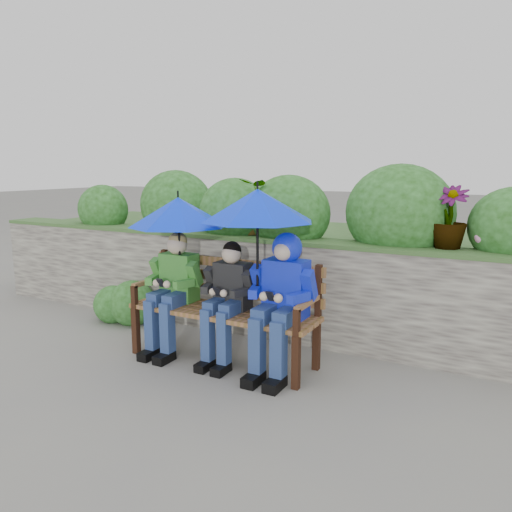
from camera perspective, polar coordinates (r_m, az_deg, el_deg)
The scene contains 8 objects.
ground at distance 4.65m, azimuth -0.59°, elevation -11.80°, with size 60.00×60.00×0.00m, color gray.
garden_backdrop at distance 5.87m, azimuth 7.03°, elevation -1.03°, with size 8.00×2.87×1.81m.
park_bench at distance 4.54m, azimuth -3.37°, elevation -5.34°, with size 1.76×0.51×0.93m.
boy_left at distance 4.74m, azimuth -9.46°, elevation -3.39°, with size 0.50×0.58×1.14m.
boy_middle at distance 4.42m, azimuth -3.29°, elevation -4.52°, with size 0.47×0.54×1.09m.
boy_right at distance 4.16m, azimuth 2.92°, elevation -4.18°, with size 0.55×0.66×1.20m.
umbrella_left at distance 4.62m, azimuth -8.87°, elevation 5.00°, with size 0.92×0.92×0.83m.
umbrella_right at distance 4.11m, azimuth 0.17°, elevation 5.81°, with size 0.96×0.96×0.91m.
Camera 1 is at (2.07, -3.78, 1.74)m, focal length 35.00 mm.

